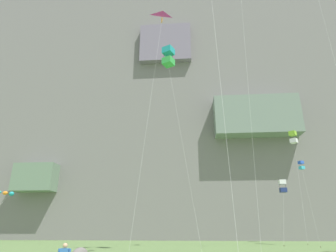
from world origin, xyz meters
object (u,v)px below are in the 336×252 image
(kite_windsock_low_right, at_px, (6,193))
(kite_box_mid_left, at_px, (283,186))
(kite_box_front_field, at_px, (293,137))
(kite_box_high_right, at_px, (301,166))
(kite_delta_mid_right, at_px, (162,18))
(kite_box_upper_left, at_px, (168,57))

(kite_windsock_low_right, distance_m, kite_box_mid_left, 44.70)
(kite_box_front_field, bearing_deg, kite_box_high_right, -106.82)
(kite_box_mid_left, bearing_deg, kite_delta_mid_right, -131.70)
(kite_box_high_right, xyz_separation_m, kite_box_front_field, (1.82, 6.02, 5.93))
(kite_windsock_low_right, relative_size, kite_box_high_right, 0.75)
(kite_box_mid_left, distance_m, kite_box_upper_left, 24.90)
(kite_delta_mid_right, relative_size, kite_box_upper_left, 1.12)
(kite_box_front_field, distance_m, kite_box_mid_left, 9.55)
(kite_box_front_field, height_order, kite_delta_mid_right, kite_delta_mid_right)
(kite_box_high_right, height_order, kite_delta_mid_right, kite_delta_mid_right)
(kite_delta_mid_right, height_order, kite_box_upper_left, kite_delta_mid_right)
(kite_box_high_right, bearing_deg, kite_box_upper_left, -145.12)
(kite_windsock_low_right, height_order, kite_box_mid_left, kite_box_mid_left)
(kite_delta_mid_right, height_order, kite_box_mid_left, kite_delta_mid_right)
(kite_box_mid_left, bearing_deg, kite_box_high_right, -57.79)
(kite_delta_mid_right, xyz_separation_m, kite_box_mid_left, (15.79, 17.73, -15.63))
(kite_windsock_low_right, height_order, kite_box_front_field, kite_box_front_field)
(kite_delta_mid_right, xyz_separation_m, kite_box_upper_left, (0.44, 2.67, -3.08))
(kite_box_mid_left, bearing_deg, kite_windsock_low_right, 174.97)
(kite_box_high_right, bearing_deg, kite_box_mid_left, 122.21)
(kite_box_upper_left, bearing_deg, kite_box_high_right, 34.88)
(kite_box_high_right, xyz_separation_m, kite_delta_mid_right, (-17.70, -14.71, 13.29))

